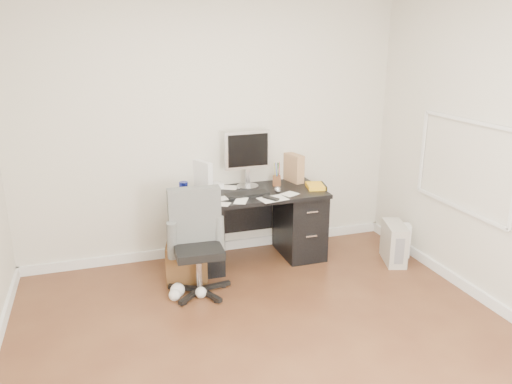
% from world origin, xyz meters
% --- Properties ---
extents(ground, '(4.00, 4.00, 0.00)m').
position_xyz_m(ground, '(0.00, 0.00, 0.00)').
color(ground, '#4E2819').
rests_on(ground, ground).
extents(room_shell, '(4.02, 4.02, 2.71)m').
position_xyz_m(room_shell, '(0.03, 0.03, 1.66)').
color(room_shell, beige).
rests_on(room_shell, ground).
extents(desk, '(1.50, 0.70, 0.75)m').
position_xyz_m(desk, '(0.30, 1.65, 0.40)').
color(desk, black).
rests_on(desk, ground).
extents(loose_papers, '(1.10, 0.60, 0.00)m').
position_xyz_m(loose_papers, '(0.10, 1.60, 0.75)').
color(loose_papers, silver).
rests_on(loose_papers, desk).
extents(lcd_monitor, '(0.49, 0.28, 0.61)m').
position_xyz_m(lcd_monitor, '(0.32, 1.81, 1.05)').
color(lcd_monitor, '#B7B7BC').
rests_on(lcd_monitor, desk).
extents(keyboard, '(0.43, 0.15, 0.02)m').
position_xyz_m(keyboard, '(0.24, 1.56, 0.76)').
color(keyboard, black).
rests_on(keyboard, desk).
extents(computer_mouse, '(0.09, 0.09, 0.07)m').
position_xyz_m(computer_mouse, '(0.55, 1.54, 0.78)').
color(computer_mouse, '#B7B7BC').
rests_on(computer_mouse, desk).
extents(travel_mug, '(0.11, 0.11, 0.19)m').
position_xyz_m(travel_mug, '(-0.39, 1.57, 0.84)').
color(travel_mug, navy).
rests_on(travel_mug, desk).
extents(white_binder, '(0.21, 0.28, 0.30)m').
position_xyz_m(white_binder, '(-0.13, 1.89, 0.90)').
color(white_binder, white).
rests_on(white_binder, desk).
extents(magazine_file, '(0.18, 0.28, 0.30)m').
position_xyz_m(magazine_file, '(0.87, 1.88, 0.90)').
color(magazine_file, '#A77751').
rests_on(magazine_file, desk).
extents(pen_cup, '(0.13, 0.13, 0.25)m').
position_xyz_m(pen_cup, '(0.64, 1.79, 0.87)').
color(pen_cup, '#543318').
rests_on(pen_cup, desk).
extents(yellow_book, '(0.23, 0.27, 0.04)m').
position_xyz_m(yellow_book, '(0.99, 1.58, 0.77)').
color(yellow_book, yellow).
rests_on(yellow_book, desk).
extents(paper_remote, '(0.30, 0.26, 0.02)m').
position_xyz_m(paper_remote, '(0.44, 1.37, 0.76)').
color(paper_remote, silver).
rests_on(paper_remote, desk).
extents(office_chair, '(0.57, 0.57, 0.96)m').
position_xyz_m(office_chair, '(-0.36, 1.12, 0.48)').
color(office_chair, '#4F514F').
rests_on(office_chair, ground).
extents(pc_tower, '(0.31, 0.45, 0.42)m').
position_xyz_m(pc_tower, '(1.71, 1.15, 0.21)').
color(pc_tower, '#AEA99D').
rests_on(pc_tower, ground).
extents(shopping_bag, '(0.32, 0.27, 0.36)m').
position_xyz_m(shopping_bag, '(1.82, 1.27, 0.18)').
color(shopping_bag, white).
rests_on(shopping_bag, ground).
extents(wicker_basket, '(0.46, 0.46, 0.38)m').
position_xyz_m(wicker_basket, '(-0.40, 1.45, 0.19)').
color(wicker_basket, '#4E3217').
rests_on(wicker_basket, ground).
extents(desk_printer, '(0.37, 0.34, 0.18)m').
position_xyz_m(desk_printer, '(0.93, 1.82, 0.09)').
color(desk_printer, slate).
rests_on(desk_printer, ground).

